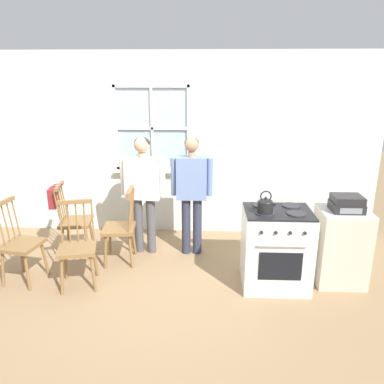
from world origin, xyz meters
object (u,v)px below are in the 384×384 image
Objects in this scene: chair_by_window at (74,222)px; side_counter at (341,247)px; person_elderly_left at (143,184)px; chair_center_cluster at (121,229)px; person_teen_center at (192,186)px; chair_near_stove at (77,248)px; kettle at (265,205)px; stereo at (347,204)px; chair_near_wall at (20,245)px; stove at (276,247)px; potted_plant at (137,165)px; handbag at (54,197)px.

side_counter is (3.35, -0.58, -0.01)m from chair_by_window.
side_counter is at bearing -10.37° from person_elderly_left.
person_teen_center is at bearing 102.98° from chair_center_cluster.
chair_near_stove is at bearing -119.69° from person_elderly_left.
kettle is 0.73× the size of stereo.
side_counter is at bearing -77.53° from chair_near_wall.
kettle is 0.27× the size of side_counter.
person_teen_center is at bearing 142.90° from stove.
stove is at bearing -175.22° from stereo.
person_teen_center is 5.95× the size of potted_plant.
person_elderly_left is (0.63, 0.89, 0.52)m from chair_near_stove.
stereo is at bearing -28.24° from potted_plant.
kettle is 0.96m from stereo.
chair_by_window and chair_near_stove have the same top height.
kettle is at bearing -81.19° from chair_near_wall.
stove reaches higher than stereo.
stove is 4.01× the size of potted_plant.
handbag is (-1.17, -0.14, -0.15)m from person_elderly_left.
person_teen_center is 1.90m from stereo.
chair_by_window is at bearing 170.16° from side_counter.
chair_by_window is 4.04× the size of kettle.
person_elderly_left reaches higher than handbag.
chair_near_wall is at bearing -177.73° from side_counter.
handbag is at bearing 170.96° from stereo.
stove is 0.59m from kettle.
side_counter is (0.77, 0.08, -0.02)m from stove.
kettle is at bearing 66.25° from chair_center_cluster.
kettle reaches higher than chair_near_stove.
chair_by_window is 1.00× the size of chair_near_stove.
chair_by_window and handbag have the same top height.
stereo is at bearing 4.78° from stove.
kettle reaches higher than side_counter.
chair_near_wall is at bearing 162.84° from chair_near_stove.
handbag is (-0.96, -0.84, -0.25)m from potted_plant.
chair_near_wall is 2.20m from person_teen_center.
chair_near_wall is 3.69× the size of potted_plant.
chair_near_stove is 3.25× the size of handbag.
chair_center_cluster is (1.07, 0.53, 0.00)m from chair_near_wall.
person_teen_center is 1.79× the size of side_counter.
chair_by_window is 3.40m from side_counter.
side_counter is at bearing -20.92° from person_teen_center.
potted_plant reaches higher than chair_by_window.
person_elderly_left is 0.73m from potted_plant.
person_teen_center is 1.83m from handbag.
handbag is (-2.82, 0.63, 0.35)m from stove.
potted_plant is at bearing 141.55° from stove.
side_counter is at bearing 90.00° from stereo.
person_elderly_left is at bearing 41.94° from chair_near_stove.
chair_near_wall is 2.00m from potted_plant.
handbag is at bearing 167.31° from stove.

